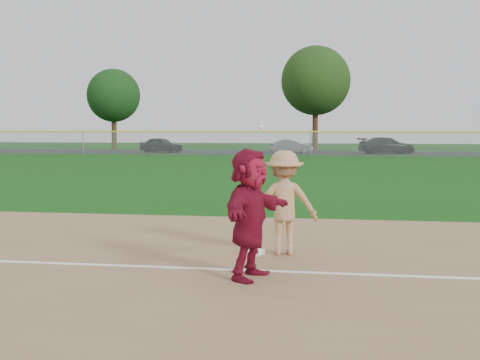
# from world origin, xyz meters

# --- Properties ---
(ground) EXTENTS (160.00, 160.00, 0.00)m
(ground) POSITION_xyz_m (0.00, 0.00, 0.00)
(ground) COLOR #10460D
(ground) RESTS_ON ground
(foul_line) EXTENTS (60.00, 0.10, 0.01)m
(foul_line) POSITION_xyz_m (0.00, -0.80, 0.03)
(foul_line) COLOR white
(foul_line) RESTS_ON infield_dirt
(parking_asphalt) EXTENTS (120.00, 10.00, 0.01)m
(parking_asphalt) POSITION_xyz_m (0.00, 46.00, 0.01)
(parking_asphalt) COLOR black
(parking_asphalt) RESTS_ON ground
(first_base) EXTENTS (0.41, 0.41, 0.08)m
(first_base) POSITION_xyz_m (0.41, 0.47, 0.06)
(first_base) COLOR white
(first_base) RESTS_ON infield_dirt
(base_runner) EXTENTS (1.12, 1.96, 2.02)m
(base_runner) POSITION_xyz_m (0.59, -1.29, 1.03)
(base_runner) COLOR maroon
(base_runner) RESTS_ON infield_dirt
(car_left) EXTENTS (4.47, 2.84, 1.42)m
(car_left) POSITION_xyz_m (-14.27, 44.82, 0.72)
(car_left) COLOR black
(car_left) RESTS_ON parking_asphalt
(car_mid) EXTENTS (4.01, 2.22, 1.25)m
(car_mid) POSITION_xyz_m (-1.95, 44.93, 0.64)
(car_mid) COLOR #57595F
(car_mid) RESTS_ON parking_asphalt
(car_right) EXTENTS (5.43, 3.44, 1.46)m
(car_right) POSITION_xyz_m (6.61, 45.09, 0.74)
(car_right) COLOR black
(car_right) RESTS_ON parking_asphalt
(first_base_play) EXTENTS (1.33, 0.90, 2.38)m
(first_base_play) POSITION_xyz_m (0.96, 0.58, 0.98)
(first_base_play) COLOR #A4A4A7
(first_base_play) RESTS_ON infield_dirt
(outfield_fence) EXTENTS (110.00, 0.12, 110.00)m
(outfield_fence) POSITION_xyz_m (0.00, 40.00, 1.96)
(outfield_fence) COLOR #999EA0
(outfield_fence) RESTS_ON ground
(tree_1) EXTENTS (5.80, 5.80, 8.75)m
(tree_1) POSITION_xyz_m (-22.00, 53.00, 5.83)
(tree_1) COLOR #362513
(tree_1) RESTS_ON ground
(tree_2) EXTENTS (7.00, 7.00, 10.58)m
(tree_2) POSITION_xyz_m (0.00, 51.50, 7.06)
(tree_2) COLOR #361F13
(tree_2) RESTS_ON ground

